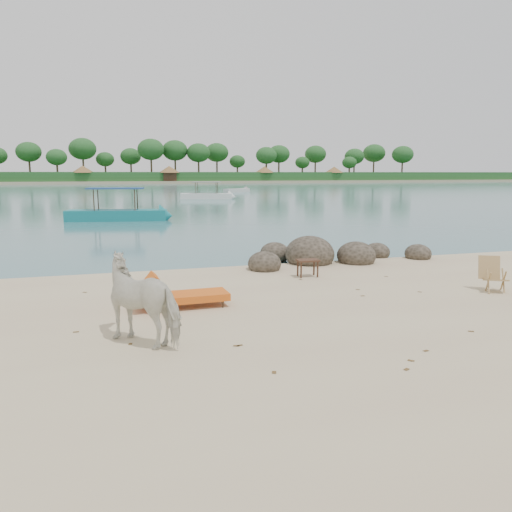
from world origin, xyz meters
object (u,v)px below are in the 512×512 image
Objects in this scene: lounge_chair at (187,293)px; cow at (146,300)px; boulders at (324,256)px; boat_near at (116,193)px; deck_chair at (496,276)px; side_table at (308,269)px.

cow is at bearing -118.70° from lounge_chair.
boulders is at bearing 37.90° from lounge_chair.
deck_chair is at bearing -59.55° from boat_near.
cow is 8.18m from deck_chair.
cow reaches higher than boulders.
deck_chair is (3.55, -2.86, 0.18)m from side_table.
boulders is at bearing -178.01° from cow.
deck_chair is (2.16, -4.88, 0.20)m from boulders.
side_table is 4.56m from deck_chair.
lounge_chair is (0.97, 1.91, -0.40)m from cow.
deck_chair reaches higher than side_table.
boat_near reaches higher than lounge_chair.
cow is 0.80× the size of lounge_chair.
boulders reaches higher than lounge_chair.
boulders is at bearing 143.43° from deck_chair.
side_table is (4.54, 4.00, -0.48)m from cow.
cow is at bearing -142.43° from deck_chair.
boat_near is (-5.87, 16.93, 1.38)m from boulders.
boat_near is at bearing -133.63° from cow.
boulders is 10.94× the size of side_table.
lounge_chair is 2.60× the size of deck_chair.
cow is 2.08× the size of deck_chair.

